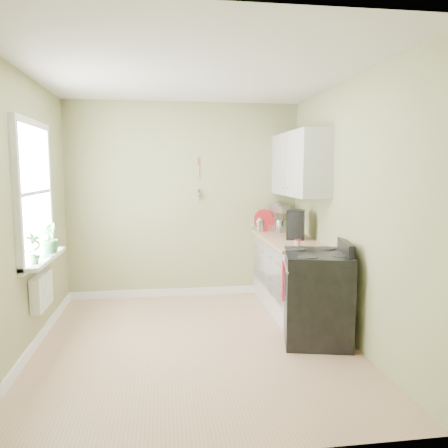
{
  "coord_description": "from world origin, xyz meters",
  "views": [
    {
      "loc": [
        -0.3,
        -4.29,
        1.78
      ],
      "look_at": [
        0.38,
        0.55,
        1.17
      ],
      "focal_mm": 35.0,
      "sensor_mm": 36.0,
      "label": 1
    }
  ],
  "objects": [
    {
      "name": "window",
      "position": [
        -1.58,
        0.3,
        1.55
      ],
      "size": [
        0.06,
        1.14,
        1.44
      ],
      "color": "white",
      "rests_on": "wall_left"
    },
    {
      "name": "plant_a",
      "position": [
        -1.5,
        -0.07,
        1.05
      ],
      "size": [
        0.19,
        0.19,
        0.3
      ],
      "primitive_type": "imported",
      "rotation": [
        0.0,
        0.0,
        0.91
      ],
      "color": "#39793E",
      "rests_on": "window_sill"
    },
    {
      "name": "stand_mixer",
      "position": [
        1.33,
        1.66,
        1.09
      ],
      "size": [
        0.3,
        0.38,
        0.42
      ],
      "color": "#B2B2B7",
      "rests_on": "countertop"
    },
    {
      "name": "kettle",
      "position": [
        1.05,
        1.72,
        1.01
      ],
      "size": [
        0.2,
        0.11,
        0.2
      ],
      "color": "silver",
      "rests_on": "countertop"
    },
    {
      "name": "wall_left",
      "position": [
        -1.61,
        0.0,
        1.35
      ],
      "size": [
        0.02,
        3.6,
        2.7
      ],
      "primitive_type": "cube",
      "color": "#969968",
      "rests_on": "floor"
    },
    {
      "name": "plant_c",
      "position": [
        -1.5,
        0.54,
        1.06
      ],
      "size": [
        0.21,
        0.21,
        0.32
      ],
      "primitive_type": "imported",
      "rotation": [
        0.0,
        0.0,
        4.51
      ],
      "color": "#39793E",
      "rests_on": "window_sill"
    },
    {
      "name": "stove",
      "position": [
        1.28,
        -0.05,
        0.47
      ],
      "size": [
        0.82,
        0.89,
        1.06
      ],
      "color": "black",
      "rests_on": "floor"
    },
    {
      "name": "countertop",
      "position": [
        1.29,
        1.0,
        0.89
      ],
      "size": [
        0.64,
        1.6,
        0.04
      ],
      "primitive_type": "cube",
      "color": "tan",
      "rests_on": "base_cabinets"
    },
    {
      "name": "ceiling",
      "position": [
        0.0,
        0.0,
        2.71
      ],
      "size": [
        3.2,
        3.6,
        0.02
      ],
      "primitive_type": "cube",
      "color": "white",
      "rests_on": "wall_back"
    },
    {
      "name": "red_tray",
      "position": [
        1.13,
        1.72,
        1.07
      ],
      "size": [
        0.32,
        0.12,
        0.32
      ],
      "primitive_type": "cylinder",
      "rotation": [
        1.45,
        0.0,
        0.22
      ],
      "color": "red",
      "rests_on": "countertop"
    },
    {
      "name": "wall_utensils",
      "position": [
        0.2,
        1.78,
        1.56
      ],
      "size": [
        0.02,
        0.14,
        0.58
      ],
      "color": "tan",
      "rests_on": "wall_back"
    },
    {
      "name": "jar",
      "position": [
        1.22,
        0.44,
        0.95
      ],
      "size": [
        0.07,
        0.07,
        0.08
      ],
      "color": "tan",
      "rests_on": "countertop"
    },
    {
      "name": "floor",
      "position": [
        0.0,
        0.0,
        -0.01
      ],
      "size": [
        3.2,
        3.6,
        0.02
      ],
      "primitive_type": "cube",
      "color": "#A77C5D",
      "rests_on": "ground"
    },
    {
      "name": "coffee_maker",
      "position": [
        1.35,
        0.96,
        1.09
      ],
      "size": [
        0.28,
        0.29,
        0.37
      ],
      "color": "black",
      "rests_on": "countertop"
    },
    {
      "name": "wall_back",
      "position": [
        0.0,
        1.81,
        1.35
      ],
      "size": [
        3.2,
        0.02,
        2.7
      ],
      "primitive_type": "cube",
      "color": "#969968",
      "rests_on": "floor"
    },
    {
      "name": "radiator",
      "position": [
        -1.54,
        0.25,
        0.55
      ],
      "size": [
        0.12,
        0.5,
        0.35
      ],
      "primitive_type": "cube",
      "color": "white",
      "rests_on": "wall_left"
    },
    {
      "name": "base_cabinets",
      "position": [
        1.3,
        1.0,
        0.43
      ],
      "size": [
        0.6,
        1.6,
        0.87
      ],
      "primitive_type": "cube",
      "color": "silver",
      "rests_on": "floor"
    },
    {
      "name": "wall_right",
      "position": [
        1.61,
        0.0,
        1.35
      ],
      "size": [
        0.02,
        3.6,
        2.7
      ],
      "primitive_type": "cube",
      "color": "#969968",
      "rests_on": "floor"
    },
    {
      "name": "window_sill",
      "position": [
        -1.51,
        0.3,
        0.88
      ],
      "size": [
        0.18,
        1.14,
        0.04
      ],
      "primitive_type": "cube",
      "color": "white",
      "rests_on": "wall_left"
    },
    {
      "name": "upper_cabinets",
      "position": [
        1.43,
        1.1,
        1.85
      ],
      "size": [
        0.35,
        1.4,
        0.8
      ],
      "primitive_type": "cube",
      "color": "silver",
      "rests_on": "wall_right"
    },
    {
      "name": "plant_b",
      "position": [
        -1.5,
        0.45,
        1.06
      ],
      "size": [
        0.2,
        0.22,
        0.33
      ],
      "primitive_type": "imported",
      "rotation": [
        0.0,
        0.0,
        1.89
      ],
      "color": "#39793E",
      "rests_on": "window_sill"
    }
  ]
}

